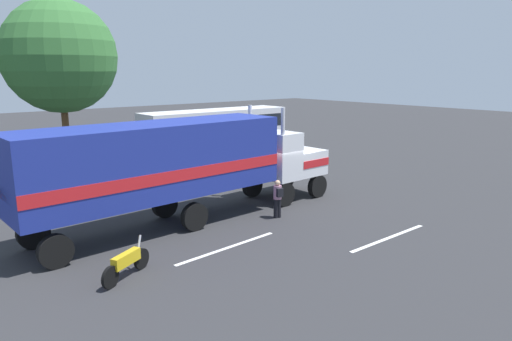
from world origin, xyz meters
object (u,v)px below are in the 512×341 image
Objects in this scene: semi_truck at (180,162)px; motorcycle at (127,263)px; tree_left at (60,57)px; person_bystander at (278,197)px; parked_bus at (216,129)px.

semi_truck is 5.59m from motorcycle.
tree_left is at bearing 87.89° from semi_truck.
person_bystander is at bearing -30.15° from semi_truck.
person_bystander is (3.46, -2.01, -1.63)m from semi_truck.
tree_left is (-2.89, 17.53, 6.07)m from person_bystander.
parked_bus is 5.74× the size of motorcycle.
semi_truck is at bearing -92.11° from tree_left.
parked_bus is (9.49, 11.09, -0.46)m from semi_truck.
semi_truck is 7.43× the size of motorcycle.
semi_truck is 1.30× the size of parked_bus.
semi_truck reaches higher than parked_bus.
tree_left reaches higher than person_bystander.
person_bystander is 0.85× the size of motorcycle.
parked_bus is at bearing 65.29° from person_bystander.
semi_truck is 8.75× the size of person_bystander.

